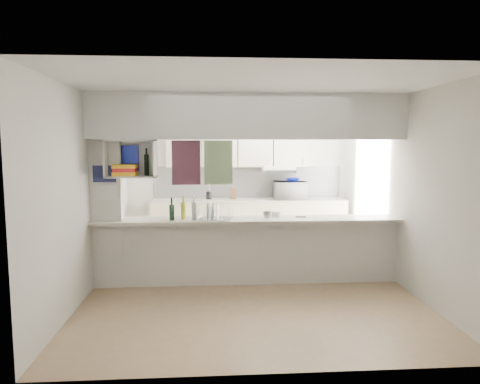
{
  "coord_description": "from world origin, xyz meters",
  "views": [
    {
      "loc": [
        -0.5,
        -5.8,
        1.92
      ],
      "look_at": [
        -0.08,
        0.5,
        1.23
      ],
      "focal_mm": 32.0,
      "sensor_mm": 36.0,
      "label": 1
    }
  ],
  "objects": [
    {
      "name": "floor",
      "position": [
        0.0,
        0.0,
        0.0
      ],
      "size": [
        4.8,
        4.8,
        0.0
      ],
      "primitive_type": "plane",
      "color": "#A07E5D",
      "rests_on": "ground"
    },
    {
      "name": "ceiling",
      "position": [
        0.0,
        0.0,
        2.6
      ],
      "size": [
        4.8,
        4.8,
        0.0
      ],
      "primitive_type": "plane",
      "color": "white",
      "rests_on": "wall_back"
    },
    {
      "name": "wall_back",
      "position": [
        0.0,
        2.4,
        1.3
      ],
      "size": [
        4.2,
        0.0,
        4.2
      ],
      "primitive_type": "plane",
      "rotation": [
        1.57,
        0.0,
        0.0
      ],
      "color": "silver",
      "rests_on": "floor"
    },
    {
      "name": "wall_left",
      "position": [
        -2.1,
        0.0,
        1.3
      ],
      "size": [
        0.0,
        4.8,
        4.8
      ],
      "primitive_type": "plane",
      "rotation": [
        1.57,
        0.0,
        1.57
      ],
      "color": "silver",
      "rests_on": "floor"
    },
    {
      "name": "wall_right",
      "position": [
        2.1,
        0.0,
        1.3
      ],
      "size": [
        0.0,
        4.8,
        4.8
      ],
      "primitive_type": "plane",
      "rotation": [
        1.57,
        0.0,
        -1.57
      ],
      "color": "silver",
      "rests_on": "floor"
    },
    {
      "name": "servery_partition",
      "position": [
        -0.17,
        0.0,
        1.66
      ],
      "size": [
        4.2,
        0.5,
        2.6
      ],
      "color": "silver",
      "rests_on": "floor"
    },
    {
      "name": "cubby_shelf",
      "position": [
        -1.57,
        -0.06,
        1.71
      ],
      "size": [
        0.65,
        0.35,
        0.5
      ],
      "color": "white",
      "rests_on": "bulkhead"
    },
    {
      "name": "kitchen_run",
      "position": [
        0.16,
        2.14,
        0.83
      ],
      "size": [
        3.6,
        0.63,
        2.24
      ],
      "color": "beige",
      "rests_on": "floor"
    },
    {
      "name": "microwave",
      "position": [
        0.98,
        2.06,
        1.08
      ],
      "size": [
        0.6,
        0.4,
        0.33
      ],
      "primitive_type": "imported",
      "rotation": [
        0.0,
        0.0,
        3.14
      ],
      "color": "white",
      "rests_on": "bench_top"
    },
    {
      "name": "bowl",
      "position": [
        1.02,
        2.08,
        1.28
      ],
      "size": [
        0.26,
        0.26,
        0.07
      ],
      "primitive_type": "imported",
      "color": "navy",
      "rests_on": "microwave"
    },
    {
      "name": "dish_rack",
      "position": [
        -0.44,
        -0.04,
        1.01
      ],
      "size": [
        0.48,
        0.4,
        0.23
      ],
      "rotation": [
        0.0,
        0.0,
        -0.19
      ],
      "color": "silver",
      "rests_on": "breakfast_bar"
    },
    {
      "name": "cup",
      "position": [
        0.26,
        -0.07,
        0.98
      ],
      "size": [
        0.14,
        0.14,
        0.09
      ],
      "primitive_type": "imported",
      "rotation": [
        0.0,
        0.0,
        0.17
      ],
      "color": "white",
      "rests_on": "dish_rack"
    },
    {
      "name": "wine_bottles",
      "position": [
        -0.88,
        -0.06,
        1.04
      ],
      "size": [
        0.37,
        0.15,
        0.34
      ],
      "color": "black",
      "rests_on": "breakfast_bar"
    },
    {
      "name": "plastic_tubs",
      "position": [
        0.42,
        0.12,
        0.95
      ],
      "size": [
        0.49,
        0.18,
        0.07
      ],
      "color": "silver",
      "rests_on": "breakfast_bar"
    },
    {
      "name": "utensil_jar",
      "position": [
        -0.55,
        2.15,
        0.99
      ],
      "size": [
        0.1,
        0.1,
        0.14
      ],
      "primitive_type": "cylinder",
      "color": "black",
      "rests_on": "bench_top"
    },
    {
      "name": "knife_block",
      "position": [
        -0.09,
        2.18,
        1.02
      ],
      "size": [
        0.11,
        0.09,
        0.21
      ],
      "primitive_type": "cube",
      "rotation": [
        0.0,
        0.0,
        -0.07
      ],
      "color": "#51301C",
      "rests_on": "bench_top"
    }
  ]
}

